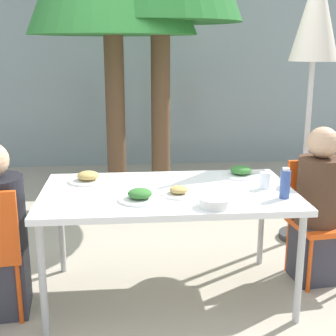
% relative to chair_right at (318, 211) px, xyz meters
% --- Properties ---
extents(ground_plane, '(24.00, 24.00, 0.00)m').
position_rel_chair_right_xyz_m(ground_plane, '(-1.11, -0.20, -0.50)').
color(ground_plane, '#B2A893').
extents(building_facade, '(10.00, 0.20, 3.00)m').
position_rel_chair_right_xyz_m(building_facade, '(-1.11, 3.58, 1.00)').
color(building_facade, '#89999E').
rests_on(building_facade, ground).
extents(dining_table, '(1.65, 0.94, 0.75)m').
position_rel_chair_right_xyz_m(dining_table, '(-1.11, -0.20, 0.20)').
color(dining_table, white).
rests_on(dining_table, ground).
extents(chair_right, '(0.44, 0.44, 0.86)m').
position_rel_chair_right_xyz_m(chair_right, '(0.00, 0.00, 0.00)').
color(chair_right, '#E54C14').
rests_on(chair_right, ground).
extents(person_right, '(0.31, 0.31, 1.14)m').
position_rel_chair_right_xyz_m(person_right, '(-0.04, -0.09, 0.04)').
color(person_right, '#383842').
rests_on(person_right, ground).
extents(closed_umbrella, '(0.39, 0.39, 2.31)m').
position_rel_chair_right_xyz_m(closed_umbrella, '(0.14, 0.66, 1.30)').
color(closed_umbrella, '#333333').
rests_on(closed_umbrella, ground).
extents(plate_0, '(0.27, 0.27, 0.07)m').
position_rel_chair_right_xyz_m(plate_0, '(-1.30, -0.39, 0.28)').
color(plate_0, white).
rests_on(plate_0, dining_table).
extents(plate_1, '(0.27, 0.27, 0.07)m').
position_rel_chair_right_xyz_m(plate_1, '(-1.65, 0.05, 0.28)').
color(plate_1, white).
rests_on(plate_1, dining_table).
extents(plate_2, '(0.28, 0.28, 0.08)m').
position_rel_chair_right_xyz_m(plate_2, '(-0.56, 0.10, 0.28)').
color(plate_2, white).
rests_on(plate_2, dining_table).
extents(plate_3, '(0.21, 0.21, 0.06)m').
position_rel_chair_right_xyz_m(plate_3, '(-1.06, -0.31, 0.27)').
color(plate_3, white).
rests_on(plate_3, dining_table).
extents(bottle, '(0.06, 0.06, 0.19)m').
position_rel_chair_right_xyz_m(bottle, '(-0.41, -0.43, 0.34)').
color(bottle, '#334C8E').
rests_on(bottle, dining_table).
extents(drinking_cup, '(0.07, 0.07, 0.11)m').
position_rel_chair_right_xyz_m(drinking_cup, '(-0.48, -0.22, 0.30)').
color(drinking_cup, white).
rests_on(drinking_cup, dining_table).
extents(salad_bowl, '(0.20, 0.20, 0.06)m').
position_rel_chair_right_xyz_m(salad_bowl, '(-0.87, -0.54, 0.28)').
color(salad_bowl, white).
rests_on(salad_bowl, dining_table).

